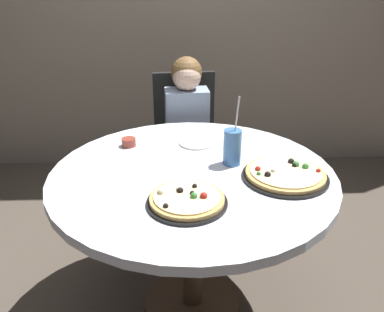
{
  "coord_description": "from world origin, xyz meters",
  "views": [
    {
      "loc": [
        -0.07,
        -1.52,
        1.53
      ],
      "look_at": [
        0.0,
        0.05,
        0.8
      ],
      "focal_mm": 37.15,
      "sensor_mm": 36.0,
      "label": 1
    }
  ],
  "objects_px": {
    "sauce_bowl": "(129,142)",
    "soda_cup": "(232,147)",
    "chair_wooden": "(186,138)",
    "pizza_veggie": "(187,200)",
    "dining_table": "(192,191)",
    "plate_small": "(197,142)",
    "diner_child": "(188,156)",
    "pizza_cheese": "(285,174)"
  },
  "relations": [
    {
      "from": "sauce_bowl",
      "to": "soda_cup",
      "type": "bearing_deg",
      "value": -24.54
    },
    {
      "from": "chair_wooden",
      "to": "pizza_veggie",
      "type": "height_order",
      "value": "chair_wooden"
    },
    {
      "from": "dining_table",
      "to": "plate_small",
      "type": "distance_m",
      "value": 0.32
    },
    {
      "from": "soda_cup",
      "to": "sauce_bowl",
      "type": "relative_size",
      "value": 4.4
    },
    {
      "from": "diner_child",
      "to": "sauce_bowl",
      "type": "height_order",
      "value": "diner_child"
    },
    {
      "from": "plate_small",
      "to": "pizza_cheese",
      "type": "bearing_deg",
      "value": -47.77
    },
    {
      "from": "sauce_bowl",
      "to": "plate_small",
      "type": "relative_size",
      "value": 0.39
    },
    {
      "from": "diner_child",
      "to": "pizza_cheese",
      "type": "relative_size",
      "value": 3.03
    },
    {
      "from": "pizza_cheese",
      "to": "plate_small",
      "type": "relative_size",
      "value": 1.98
    },
    {
      "from": "pizza_veggie",
      "to": "sauce_bowl",
      "type": "height_order",
      "value": "pizza_veggie"
    },
    {
      "from": "dining_table",
      "to": "pizza_cheese",
      "type": "bearing_deg",
      "value": -11.25
    },
    {
      "from": "chair_wooden",
      "to": "sauce_bowl",
      "type": "bearing_deg",
      "value": -115.36
    },
    {
      "from": "dining_table",
      "to": "pizza_veggie",
      "type": "distance_m",
      "value": 0.29
    },
    {
      "from": "sauce_bowl",
      "to": "diner_child",
      "type": "bearing_deg",
      "value": 55.07
    },
    {
      "from": "chair_wooden",
      "to": "plate_small",
      "type": "distance_m",
      "value": 0.65
    },
    {
      "from": "soda_cup",
      "to": "plate_small",
      "type": "xyz_separation_m",
      "value": [
        -0.14,
        0.24,
        -0.08
      ]
    },
    {
      "from": "chair_wooden",
      "to": "plate_small",
      "type": "xyz_separation_m",
      "value": [
        0.04,
        -0.6,
        0.22
      ]
    },
    {
      "from": "diner_child",
      "to": "pizza_veggie",
      "type": "distance_m",
      "value": 1.03
    },
    {
      "from": "plate_small",
      "to": "diner_child",
      "type": "bearing_deg",
      "value": 94.01
    },
    {
      "from": "diner_child",
      "to": "plate_small",
      "type": "distance_m",
      "value": 0.5
    },
    {
      "from": "dining_table",
      "to": "pizza_cheese",
      "type": "distance_m",
      "value": 0.41
    },
    {
      "from": "sauce_bowl",
      "to": "plate_small",
      "type": "height_order",
      "value": "sauce_bowl"
    },
    {
      "from": "diner_child",
      "to": "sauce_bowl",
      "type": "distance_m",
      "value": 0.61
    },
    {
      "from": "plate_small",
      "to": "dining_table",
      "type": "bearing_deg",
      "value": -96.55
    },
    {
      "from": "soda_cup",
      "to": "dining_table",
      "type": "bearing_deg",
      "value": -158.77
    },
    {
      "from": "sauce_bowl",
      "to": "chair_wooden",
      "type": "bearing_deg",
      "value": 64.64
    },
    {
      "from": "pizza_cheese",
      "to": "plate_small",
      "type": "distance_m",
      "value": 0.52
    },
    {
      "from": "sauce_bowl",
      "to": "plate_small",
      "type": "distance_m",
      "value": 0.34
    },
    {
      "from": "pizza_veggie",
      "to": "plate_small",
      "type": "height_order",
      "value": "pizza_veggie"
    },
    {
      "from": "dining_table",
      "to": "plate_small",
      "type": "height_order",
      "value": "plate_small"
    },
    {
      "from": "dining_table",
      "to": "pizza_veggie",
      "type": "bearing_deg",
      "value": -96.9
    },
    {
      "from": "chair_wooden",
      "to": "plate_small",
      "type": "height_order",
      "value": "chair_wooden"
    },
    {
      "from": "dining_table",
      "to": "plate_small",
      "type": "relative_size",
      "value": 6.8
    },
    {
      "from": "pizza_veggie",
      "to": "pizza_cheese",
      "type": "height_order",
      "value": "pizza_cheese"
    },
    {
      "from": "chair_wooden",
      "to": "plate_small",
      "type": "relative_size",
      "value": 5.28
    },
    {
      "from": "diner_child",
      "to": "plate_small",
      "type": "xyz_separation_m",
      "value": [
        0.03,
        -0.42,
        0.27
      ]
    },
    {
      "from": "soda_cup",
      "to": "sauce_bowl",
      "type": "height_order",
      "value": "soda_cup"
    },
    {
      "from": "diner_child",
      "to": "pizza_veggie",
      "type": "bearing_deg",
      "value": -92.16
    },
    {
      "from": "chair_wooden",
      "to": "pizza_cheese",
      "type": "relative_size",
      "value": 2.66
    },
    {
      "from": "pizza_cheese",
      "to": "sauce_bowl",
      "type": "distance_m",
      "value": 0.77
    },
    {
      "from": "chair_wooden",
      "to": "diner_child",
      "type": "height_order",
      "value": "diner_child"
    },
    {
      "from": "pizza_veggie",
      "to": "sauce_bowl",
      "type": "relative_size",
      "value": 4.31
    }
  ]
}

